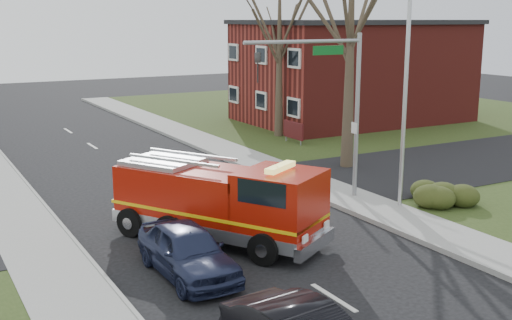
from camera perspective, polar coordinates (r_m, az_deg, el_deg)
ground at (r=22.52m, az=-2.16°, el=-6.59°), size 120.00×120.00×0.00m
sidewalk_right at (r=25.77m, az=10.24°, el=-4.13°), size 2.40×80.00×0.15m
sidewalk_left at (r=20.61m, az=-17.88°, el=-8.83°), size 2.40×80.00×0.15m
brick_building at (r=46.92m, az=8.59°, el=7.83°), size 15.40×10.40×7.25m
health_center_sign at (r=37.93m, az=3.35°, el=2.63°), size 0.12×2.00×1.40m
hedge_corner at (r=26.77m, az=16.28°, el=-2.69°), size 2.80×2.00×0.90m
bare_tree_near at (r=31.47m, az=8.45°, el=12.46°), size 6.00×6.00×12.00m
bare_tree_far at (r=39.77m, az=2.10°, el=11.23°), size 5.25×5.25×10.50m
traffic_signal_mast at (r=25.44m, az=6.75°, el=6.42°), size 5.29×0.18×6.80m
streetlight_pole at (r=25.12m, az=13.02°, el=5.76°), size 1.48×0.16×8.40m
fire_engine at (r=21.51m, az=-3.18°, el=-3.86°), size 5.75×7.42×2.89m
parked_car_maroon at (r=18.89m, az=-6.11°, el=-8.01°), size 1.83×4.50×1.53m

